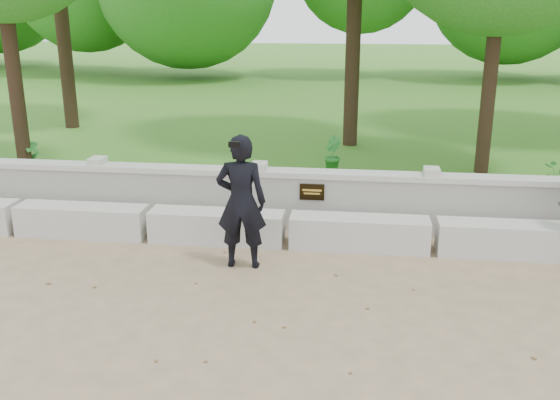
{
  "coord_description": "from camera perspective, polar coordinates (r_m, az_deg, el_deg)",
  "views": [
    {
      "loc": [
        0.95,
        -6.21,
        3.21
      ],
      "look_at": [
        -0.01,
        1.25,
        0.86
      ],
      "focal_mm": 40.0,
      "sensor_mm": 36.0,
      "label": 1
    }
  ],
  "objects": [
    {
      "name": "parapet_wall",
      "position": [
        9.28,
        1.15,
        0.12
      ],
      "size": [
        12.5,
        0.35,
        0.9
      ],
      "color": "#B2B0A8",
      "rests_on": "ground"
    },
    {
      "name": "man_main",
      "position": [
        7.82,
        -3.56,
        -0.16
      ],
      "size": [
        0.65,
        0.58,
        1.73
      ],
      "color": "black",
      "rests_on": "ground"
    },
    {
      "name": "concrete_bench",
      "position": [
        8.7,
        0.64,
        -2.74
      ],
      "size": [
        11.9,
        0.45,
        0.45
      ],
      "color": "beige",
      "rests_on": "ground"
    },
    {
      "name": "shrub_c",
      "position": [
        10.96,
        24.23,
        1.61
      ],
      "size": [
        0.65,
        0.62,
        0.55
      ],
      "primitive_type": "imported",
      "rotation": [
        0.0,
        0.0,
        3.69
      ],
      "color": "#297A2D",
      "rests_on": "lawn"
    },
    {
      "name": "lawn",
      "position": [
        20.47,
        4.67,
        8.62
      ],
      "size": [
        40.0,
        22.0,
        0.25
      ],
      "primitive_type": "cube",
      "color": "#3A7523",
      "rests_on": "ground"
    },
    {
      "name": "shrub_b",
      "position": [
        11.53,
        4.76,
        4.13
      ],
      "size": [
        0.4,
        0.44,
        0.67
      ],
      "primitive_type": "imported",
      "rotation": [
        0.0,
        0.0,
        1.88
      ],
      "color": "#297A2D",
      "rests_on": "lawn"
    },
    {
      "name": "ground",
      "position": [
        7.06,
        -1.21,
        -9.72
      ],
      "size": [
        80.0,
        80.0,
        0.0
      ],
      "primitive_type": "plane",
      "color": "#987C5D",
      "rests_on": "ground"
    },
    {
      "name": "shrub_a",
      "position": [
        12.25,
        -21.82,
        3.72
      ],
      "size": [
        0.37,
        0.42,
        0.67
      ],
      "primitive_type": "imported",
      "rotation": [
        0.0,
        0.0,
        1.12
      ],
      "color": "#297A2D",
      "rests_on": "lawn"
    }
  ]
}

